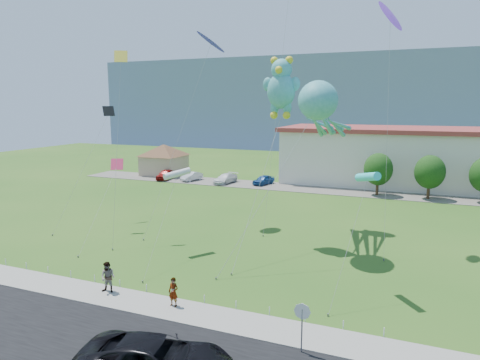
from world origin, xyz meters
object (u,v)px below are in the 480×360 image
stop_sign (302,316)px  octopus_kite (322,111)px  parked_car_silver (192,176)px  parked_car_white (225,179)px  teddy_bear_kite (281,86)px  parked_car_red (166,174)px  pavilion (164,157)px  pedestrian_left (173,292)px  parked_car_blue (264,180)px  pedestrian_right (108,277)px

stop_sign → octopus_kite: octopus_kite is taller
parked_car_silver → parked_car_white: 5.67m
parked_car_white → teddy_bear_kite: 29.84m
parked_car_white → parked_car_red: bearing=-168.9°
pavilion → parked_car_white: 13.30m
parked_car_silver → parked_car_white: size_ratio=0.81×
pedestrian_left → parked_car_red: (-22.93, 36.50, -0.13)m
parked_car_blue → octopus_kite: octopus_kite is taller
parked_car_red → parked_car_blue: parked_car_red is taller
octopus_kite → pavilion: bearing=139.5°
parked_car_red → parked_car_white: parked_car_red is taller
pavilion → teddy_bear_kite: 39.40m
parked_car_red → parked_car_silver: size_ratio=1.15×
pedestrian_right → parked_car_silver: 39.47m
pedestrian_right → parked_car_blue: size_ratio=0.49×
stop_sign → parked_car_silver: 47.00m
stop_sign → parked_car_red: (-30.81, 38.25, -1.05)m
parked_car_blue → octopus_kite: size_ratio=0.25×
pavilion → parked_car_red: bearing=-55.8°
parked_car_red → parked_car_blue: size_ratio=1.13×
pedestrian_left → pavilion: bearing=125.3°
pavilion → parked_car_blue: (18.15, -2.44, -2.29)m
pavilion → stop_sign: bearing=-51.6°
parked_car_blue → teddy_bear_kite: (9.47, -23.85, 12.20)m
parked_car_red → parked_car_silver: 4.28m
parked_car_red → pedestrian_left: bearing=-66.0°
parked_car_silver → octopus_kite: 34.84m
stop_sign → pedestrian_right: stop_sign is taller
parked_car_silver → octopus_kite: size_ratio=0.25×
parked_car_white → teddy_bear_kite: (15.01, -22.73, 12.19)m
pedestrian_right → parked_car_red: (-18.27, 36.39, -0.24)m
parked_car_red → octopus_kite: bearing=-46.6°
pavilion → pedestrian_right: size_ratio=4.79×
parked_car_blue → teddy_bear_kite: 28.42m
parked_car_blue → parked_car_white: bearing=-151.5°
pedestrian_left → teddy_bear_kite: (2.00, 14.16, 11.99)m
pedestrian_right → octopus_kite: 19.77m
teddy_bear_kite → parked_car_white: bearing=123.4°
stop_sign → parked_car_red: 49.12m
pedestrian_left → pedestrian_right: pedestrian_right is taller
pavilion → stop_sign: size_ratio=3.68×
parked_car_red → parked_car_blue: 15.53m
pedestrian_left → parked_car_blue: (-7.47, 38.01, -0.21)m
pedestrian_left → parked_car_white: size_ratio=0.36×
teddy_bear_kite → parked_car_red: bearing=138.1°
pedestrian_left → parked_car_silver: bearing=119.7°
stop_sign → pavilion: bearing=128.4°
parked_car_silver → teddy_bear_kite: teddy_bear_kite is taller
pavilion → pedestrian_right: 45.51m
parked_car_white → parked_car_blue: size_ratio=1.21×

